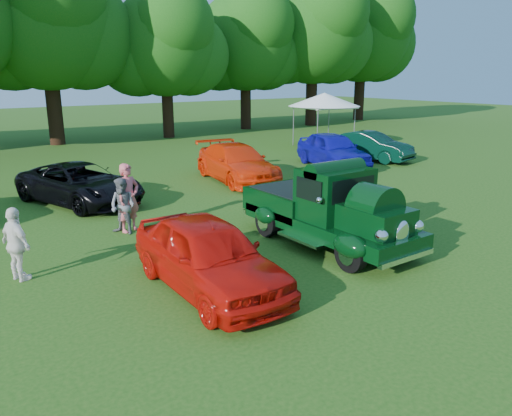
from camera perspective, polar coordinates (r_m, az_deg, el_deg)
ground at (r=11.86m, az=7.47°, el=-5.62°), size 120.00×120.00×0.00m
hero_pickup at (r=12.60m, az=8.15°, el=-0.32°), size 2.34×5.03×1.96m
red_convertible at (r=9.89m, az=-5.44°, el=-5.36°), size 1.83×4.31×1.45m
back_car_black at (r=17.41m, az=-19.44°, el=2.63°), size 3.57×5.21×1.32m
back_car_orange at (r=19.93m, az=-2.19°, el=5.16°), size 2.77×5.21×1.44m
back_car_blue at (r=23.17m, az=8.77°, el=6.58°), size 3.08×4.98×1.58m
back_car_green at (r=25.40m, az=12.91°, el=6.90°), size 2.30×4.42×1.39m
spectator_pink at (r=13.85m, az=-14.37°, el=1.13°), size 0.78×0.63×1.87m
spectator_grey at (r=13.72m, az=-14.97°, el=0.19°), size 0.87×0.93×1.52m
spectator_white at (r=11.37m, az=-25.71°, el=-3.77°), size 0.66×1.00×1.57m
canopy_tent at (r=29.50m, az=7.81°, el=12.13°), size 4.67×4.67×3.09m
tree_line at (r=32.73m, az=-24.84°, el=19.22°), size 62.85×10.76×12.29m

